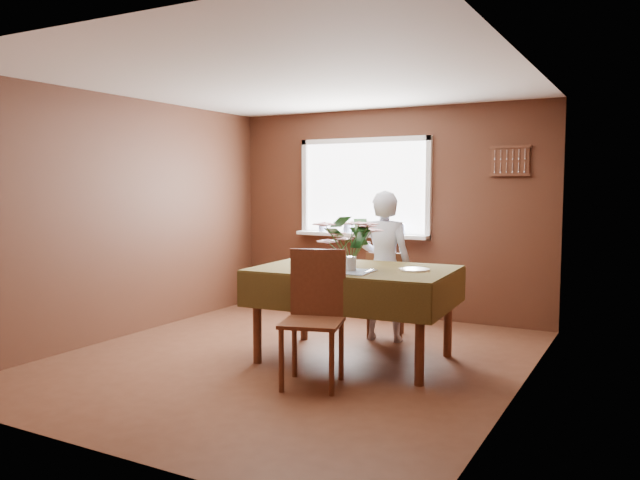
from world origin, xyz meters
The scene contains 15 objects.
floor centered at (0.00, 0.00, 0.00)m, with size 4.50×4.50×0.00m, color #4F2A1B.
ceiling centered at (0.00, 0.00, 2.50)m, with size 4.50×4.50×0.00m, color white.
wall_back centered at (0.00, 2.25, 1.25)m, with size 4.00×4.00×0.00m, color brown.
wall_front centered at (0.00, -2.25, 1.25)m, with size 4.00×4.00×0.00m, color brown.
wall_left centered at (-2.00, 0.00, 1.25)m, with size 4.50×4.50×0.00m, color brown.
wall_right centered at (2.00, 0.00, 1.25)m, with size 4.50×4.50×0.00m, color brown.
window_assembly centered at (-0.29, 2.20, 1.36)m, with size 1.72×0.20×1.22m.
spoon_rack centered at (1.45, 2.22, 1.85)m, with size 0.44×0.05×0.33m.
dining_table centered at (0.51, 0.26, 0.74)m, with size 1.81×1.29×0.85m.
chair_far centered at (0.45, 1.14, 0.49)m, with size 0.48×0.49×0.90m.
chair_near centered at (0.51, -0.48, 0.57)m, with size 0.57×0.57×1.07m.
seated_woman centered at (0.46, 1.06, 0.77)m, with size 0.56×0.37×1.53m, color white.
flower_bouquet centered at (0.57, 0.05, 1.12)m, with size 0.50×0.50×0.43m.
side_plate centered at (1.05, 0.35, 0.85)m, with size 0.27×0.27×0.01m, color white.
table_knife centered at (0.74, 0.09, 0.85)m, with size 0.02×0.20×0.00m, color silver.
Camera 1 is at (2.90, -4.77, 1.58)m, focal length 35.00 mm.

